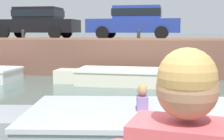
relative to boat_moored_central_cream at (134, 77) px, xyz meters
The scene contains 9 objects.
ground_plane 4.08m from the boat_moored_central_cream, 88.89° to the right, with size 400.00×400.00×0.00m, color #4C605B.
far_quay_wall 4.57m from the boat_moored_central_cream, 89.01° to the left, with size 60.00×6.00×1.58m, color brown.
far_wall_coping 2.13m from the boat_moored_central_cream, 87.28° to the left, with size 60.00×0.24×0.08m, color #925F4C.
boat_moored_central_cream is the anchor object (origin of this frame).
motorboat_passing 5.73m from the boat_moored_central_cream, 76.55° to the right, with size 7.41×3.28×1.00m.
car_leftmost_black 6.81m from the boat_moored_central_cream, 145.60° to the left, with size 4.25×2.00×1.54m.
car_left_inner_blue 4.24m from the boat_moored_central_cream, 95.74° to the left, with size 4.36×2.01×1.54m.
mooring_bollard_west 5.71m from the boat_moored_central_cream, 161.03° to the left, with size 0.15×0.15×0.45m.
mooring_bollard_mid 2.35m from the boat_moored_central_cream, 90.78° to the left, with size 0.15×0.15×0.45m.
Camera 1 is at (1.10, -1.62, 1.98)m, focal length 50.00 mm.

